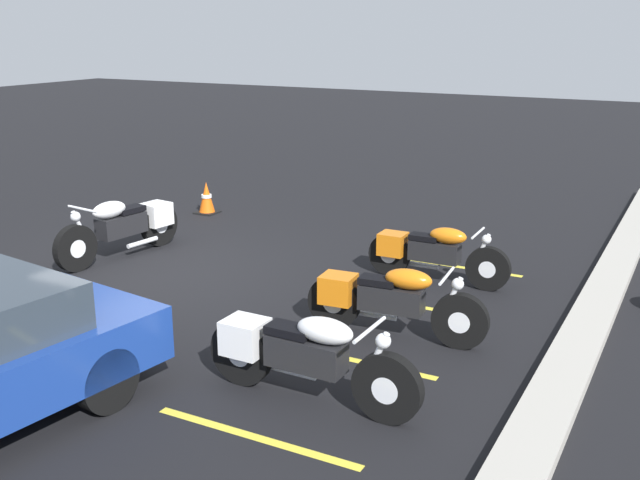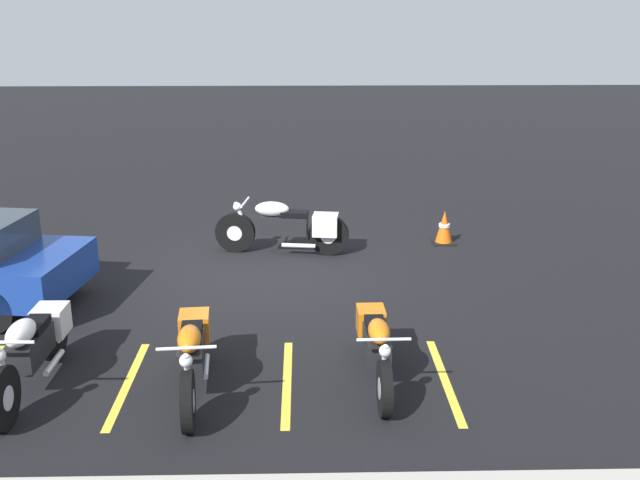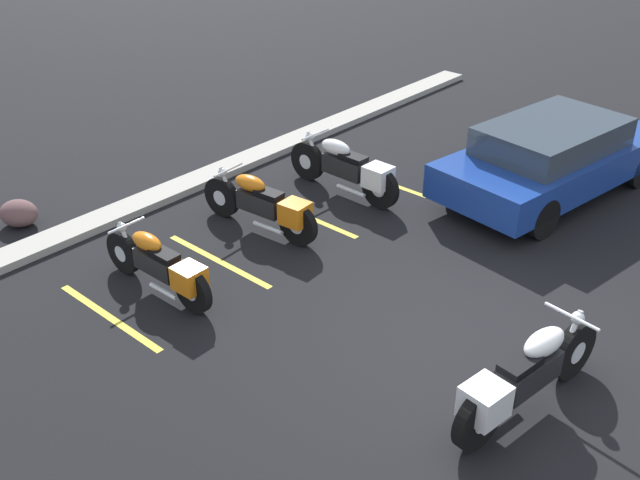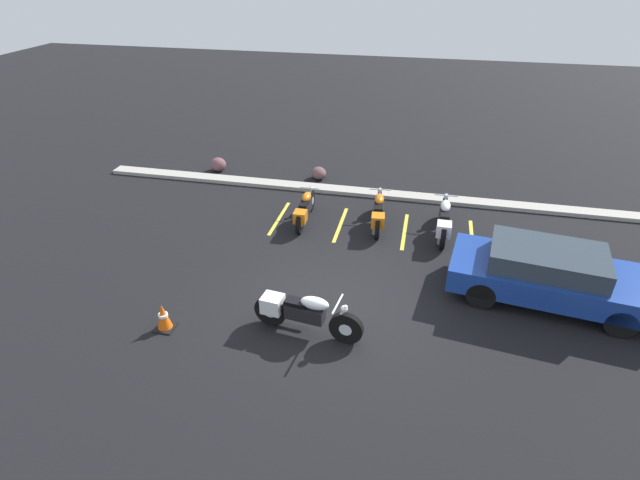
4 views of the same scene
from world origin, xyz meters
The scene contains 12 objects.
ground centered at (0.00, 0.00, 0.00)m, with size 60.00×60.00×0.00m, color black.
motorcycle_white_featured centered at (-0.41, -0.88, 0.49)m, with size 2.35×0.73×0.93m.
parked_bike_0 centered at (-1.50, 3.77, 0.43)m, with size 0.58×2.07×0.81m.
parked_bike_1 centered at (0.59, 3.99, 0.46)m, with size 0.61×2.18×0.86m.
parked_bike_2 centered at (2.40, 3.86, 0.48)m, with size 0.64×2.29×0.90m.
car_blue centered at (4.66, 1.38, 0.68)m, with size 4.51×2.38×1.29m.
concrete_curb centered at (0.00, 6.06, 0.06)m, with size 18.00×0.50×0.12m, color #A8A399.
landscape_rock_1 centered at (-1.80, 6.95, 0.21)m, with size 0.60×0.50×0.41m, color brown.
stall_line_0 centered at (-2.31, 3.86, 0.00)m, with size 0.10×2.10×0.00m, color gold.
stall_line_1 centered at (-0.47, 3.86, 0.00)m, with size 0.10×2.10×0.00m, color gold.
stall_line_2 centered at (1.37, 3.86, 0.00)m, with size 0.10×2.10×0.00m, color gold.
stall_line_3 centered at (3.21, 3.86, 0.00)m, with size 0.10×2.10×0.00m, color gold.
Camera 3 is at (-6.30, -3.32, 5.57)m, focal length 42.00 mm.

